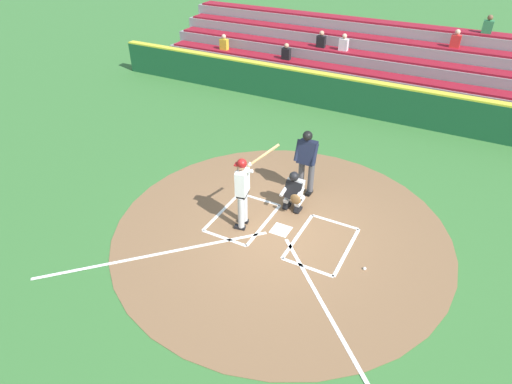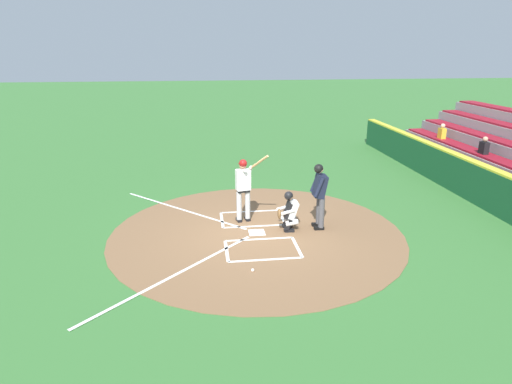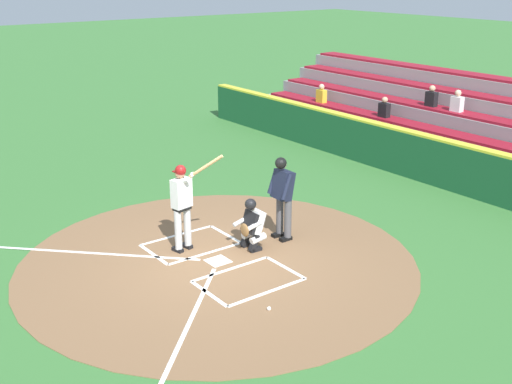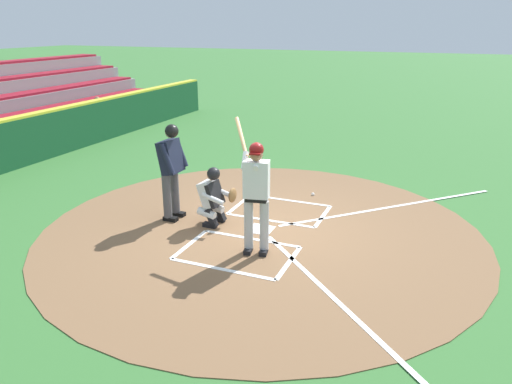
# 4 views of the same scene
# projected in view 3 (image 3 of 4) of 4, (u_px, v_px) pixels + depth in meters

# --- Properties ---
(ground_plane) EXTENTS (120.00, 120.00, 0.00)m
(ground_plane) POSITION_uv_depth(u_px,v_px,m) (218.00, 262.00, 12.99)
(ground_plane) COLOR #387033
(dirt_circle) EXTENTS (8.00, 8.00, 0.01)m
(dirt_circle) POSITION_uv_depth(u_px,v_px,m) (218.00, 261.00, 12.99)
(dirt_circle) COLOR brown
(dirt_circle) RESTS_ON ground
(home_plate_and_chalk) EXTENTS (7.93, 4.91, 0.01)m
(home_plate_and_chalk) POSITION_uv_depth(u_px,v_px,m) (180.00, 273.00, 12.49)
(home_plate_and_chalk) COLOR white
(home_plate_and_chalk) RESTS_ON dirt_circle
(batter) EXTENTS (0.85, 0.86, 2.13)m
(batter) POSITION_uv_depth(u_px,v_px,m) (182.00, 201.00, 13.15)
(batter) COLOR #BCBCBC
(batter) RESTS_ON ground
(catcher) EXTENTS (0.59, 0.62, 1.13)m
(catcher) POSITION_uv_depth(u_px,v_px,m) (252.00, 223.00, 13.37)
(catcher) COLOR black
(catcher) RESTS_ON ground
(plate_umpire) EXTENTS (0.59, 0.41, 1.86)m
(plate_umpire) POSITION_uv_depth(u_px,v_px,m) (283.00, 192.00, 13.73)
(plate_umpire) COLOR #4C4C51
(plate_umpire) RESTS_ON ground
(baseball) EXTENTS (0.07, 0.07, 0.07)m
(baseball) POSITION_uv_depth(u_px,v_px,m) (269.00, 309.00, 11.13)
(baseball) COLOR white
(baseball) RESTS_ON ground
(backstop_wall) EXTENTS (22.00, 0.36, 1.31)m
(backstop_wall) POSITION_uv_depth(u_px,v_px,m) (454.00, 166.00, 17.02)
(backstop_wall) COLOR #19512D
(backstop_wall) RESTS_ON ground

